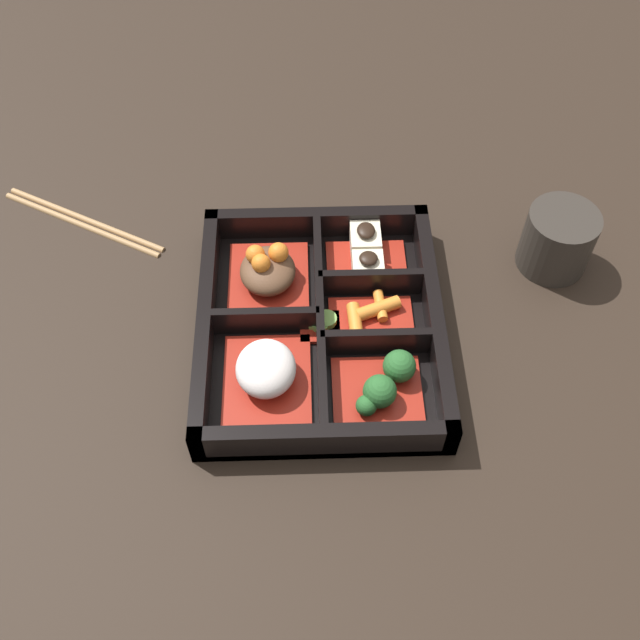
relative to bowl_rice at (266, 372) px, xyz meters
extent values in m
plane|color=black|center=(0.06, -0.05, -0.03)|extent=(3.00, 3.00, 0.00)
cube|color=black|center=(0.06, -0.05, -0.02)|extent=(0.28, 0.24, 0.01)
cube|color=black|center=(0.06, -0.17, -0.01)|extent=(0.28, 0.01, 0.04)
cube|color=black|center=(0.06, 0.06, -0.01)|extent=(0.28, 0.01, 0.04)
cube|color=black|center=(-0.07, -0.05, -0.01)|extent=(0.01, 0.24, 0.04)
cube|color=black|center=(0.19, -0.05, -0.01)|extent=(0.01, 0.24, 0.04)
cube|color=black|center=(0.06, -0.05, -0.01)|extent=(0.25, 0.01, 0.04)
cube|color=black|center=(0.03, -0.11, -0.01)|extent=(0.01, 0.11, 0.04)
cube|color=black|center=(0.11, -0.11, -0.01)|extent=(0.01, 0.11, 0.04)
cube|color=black|center=(0.06, 0.00, -0.01)|extent=(0.01, 0.11, 0.04)
cube|color=maroon|center=(0.00, 0.00, -0.02)|extent=(0.10, 0.08, 0.01)
ellipsoid|color=silver|center=(0.00, 0.00, 0.01)|extent=(0.06, 0.06, 0.04)
cube|color=maroon|center=(0.12, 0.00, -0.02)|extent=(0.10, 0.08, 0.01)
ellipsoid|color=brown|center=(0.12, 0.00, 0.00)|extent=(0.06, 0.06, 0.03)
sphere|color=orange|center=(0.13, 0.01, 0.02)|extent=(0.02, 0.02, 0.02)
sphere|color=orange|center=(0.13, -0.01, 0.02)|extent=(0.02, 0.02, 0.02)
sphere|color=orange|center=(0.12, 0.01, 0.02)|extent=(0.02, 0.02, 0.02)
cube|color=maroon|center=(-0.01, -0.10, -0.02)|extent=(0.07, 0.09, 0.01)
sphere|color=#265B28|center=(-0.04, -0.09, 0.00)|extent=(0.02, 0.02, 0.02)
sphere|color=#265B28|center=(0.00, -0.13, 0.00)|extent=(0.03, 0.03, 0.03)
sphere|color=#265B28|center=(-0.03, -0.11, 0.00)|extent=(0.03, 0.03, 0.03)
cube|color=maroon|center=(0.07, -0.10, -0.02)|extent=(0.05, 0.09, 0.01)
cylinder|color=orange|center=(0.08, -0.11, -0.01)|extent=(0.03, 0.05, 0.01)
cylinder|color=orange|center=(0.06, -0.09, -0.01)|extent=(0.04, 0.02, 0.01)
cylinder|color=orange|center=(0.08, -0.11, -0.01)|extent=(0.04, 0.01, 0.01)
cube|color=maroon|center=(0.15, -0.10, -0.02)|extent=(0.06, 0.09, 0.01)
cube|color=beige|center=(0.13, -0.10, 0.00)|extent=(0.03, 0.03, 0.02)
ellipsoid|color=black|center=(0.13, -0.10, 0.01)|extent=(0.02, 0.02, 0.01)
cube|color=beige|center=(0.17, -0.10, 0.00)|extent=(0.04, 0.03, 0.02)
ellipsoid|color=black|center=(0.17, -0.10, 0.01)|extent=(0.02, 0.02, 0.01)
cube|color=maroon|center=(0.07, -0.05, -0.02)|extent=(0.04, 0.04, 0.01)
cylinder|color=#75A84C|center=(0.07, -0.06, -0.01)|extent=(0.02, 0.02, 0.01)
cylinder|color=#75A84C|center=(0.07, -0.05, -0.01)|extent=(0.02, 0.02, 0.00)
cylinder|color=#75A84C|center=(0.07, -0.05, -0.01)|extent=(0.02, 0.02, 0.01)
cylinder|color=#2D2823|center=(0.15, -0.31, 0.01)|extent=(0.07, 0.07, 0.07)
cylinder|color=#597A38|center=(0.15, -0.31, 0.04)|extent=(0.06, 0.06, 0.01)
cylinder|color=#A87F51|center=(0.22, 0.22, -0.03)|extent=(0.11, 0.19, 0.01)
cylinder|color=#A87F51|center=(0.23, 0.21, -0.03)|extent=(0.11, 0.19, 0.01)
camera|label=1|loc=(-0.37, -0.04, 0.60)|focal=42.00mm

